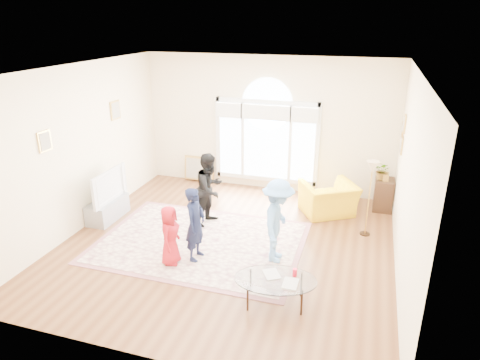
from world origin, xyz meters
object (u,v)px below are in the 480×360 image
(area_rug, at_px, (200,242))
(armchair, at_px, (328,199))
(tv_console, at_px, (108,209))
(coffee_table, at_px, (276,280))
(television, at_px, (105,185))

(area_rug, height_order, armchair, armchair)
(tv_console, distance_m, coffee_table, 4.38)
(coffee_table, bearing_deg, armchair, 73.03)
(area_rug, relative_size, tv_console, 3.60)
(area_rug, relative_size, armchair, 3.36)
(coffee_table, bearing_deg, area_rug, 131.83)
(area_rug, distance_m, tv_console, 2.29)
(area_rug, height_order, television, television)
(television, bearing_deg, tv_console, -180.00)
(television, distance_m, armchair, 4.69)
(area_rug, height_order, tv_console, tv_console)
(area_rug, bearing_deg, coffee_table, -37.93)
(tv_console, relative_size, armchair, 0.93)
(area_rug, distance_m, television, 2.40)
(television, bearing_deg, coffee_table, -23.69)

